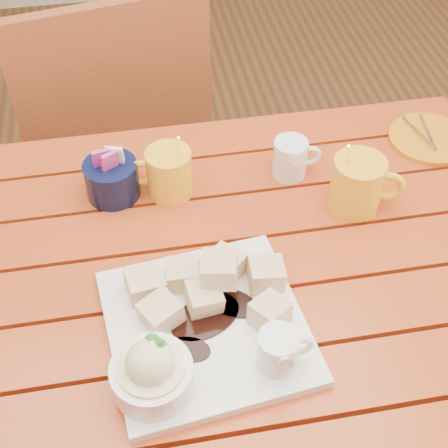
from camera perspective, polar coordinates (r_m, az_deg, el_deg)
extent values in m
cube|color=#983513|center=(0.92, 0.11, -15.87)|extent=(1.20, 0.11, 0.03)
cube|color=#983513|center=(0.98, -1.09, -10.01)|extent=(1.20, 0.11, 0.03)
cube|color=#983513|center=(1.04, -2.12, -4.85)|extent=(1.20, 0.11, 0.03)
cube|color=#983513|center=(1.12, -3.00, -0.34)|extent=(1.20, 0.11, 0.03)
cube|color=#983513|center=(1.20, -3.77, 3.58)|extent=(1.20, 0.11, 0.03)
cube|color=#983513|center=(1.28, -4.44, 6.99)|extent=(1.20, 0.11, 0.03)
cube|color=#983513|center=(1.33, -4.40, 5.62)|extent=(1.12, 0.04, 0.08)
cylinder|color=#983513|center=(1.67, 15.30, -0.93)|extent=(0.06, 0.06, 0.72)
cube|color=white|center=(0.96, -1.62, -9.36)|extent=(0.32, 0.32, 0.02)
cube|color=#CD8A3E|center=(0.95, -1.85, -6.72)|extent=(0.06, 0.06, 0.04)
cube|color=#CD8A3E|center=(0.98, -3.65, -4.58)|extent=(0.06, 0.06, 0.04)
cube|color=#CD8A3E|center=(0.97, -7.20, -5.43)|extent=(0.06, 0.06, 0.04)
cube|color=#CD8A3E|center=(0.94, 4.20, -8.09)|extent=(0.07, 0.07, 0.04)
cube|color=#CD8A3E|center=(0.94, -5.81, -8.06)|extent=(0.07, 0.07, 0.04)
cube|color=#CD8A3E|center=(0.99, 0.04, -3.84)|extent=(0.07, 0.07, 0.04)
cube|color=#CD8A3E|center=(0.94, -0.43, -4.17)|extent=(0.06, 0.06, 0.04)
cube|color=#CD8A3E|center=(0.98, 3.87, -4.58)|extent=(0.05, 0.05, 0.04)
cylinder|color=white|center=(0.88, -6.58, -13.67)|extent=(0.11, 0.11, 0.05)
cylinder|color=#FFF0BB|center=(0.87, -6.65, -13.26)|extent=(0.09, 0.09, 0.03)
sphere|color=#FFF0BB|center=(0.85, -6.77, -12.52)|extent=(0.07, 0.07, 0.07)
cone|color=#2F822A|center=(0.83, -5.91, -10.90)|extent=(0.04, 0.04, 0.03)
cone|color=#2F822A|center=(0.84, -6.76, -10.49)|extent=(0.03, 0.03, 0.03)
cylinder|color=white|center=(0.89, 4.93, -11.43)|extent=(0.06, 0.06, 0.06)
cylinder|color=black|center=(0.87, 5.04, -10.47)|extent=(0.05, 0.05, 0.01)
cone|color=white|center=(0.85, 5.49, -12.23)|extent=(0.02, 0.02, 0.03)
torus|color=white|center=(0.89, 7.04, -11.00)|extent=(0.04, 0.01, 0.04)
cylinder|color=yellow|center=(1.13, -5.01, 4.67)|extent=(0.08, 0.08, 0.09)
cylinder|color=black|center=(1.11, -5.14, 6.17)|extent=(0.07, 0.07, 0.01)
torus|color=yellow|center=(1.14, -7.43, 4.67)|extent=(0.06, 0.02, 0.06)
cylinder|color=silver|center=(1.12, -4.47, 6.30)|extent=(0.02, 0.06, 0.12)
cylinder|color=yellow|center=(1.12, 12.02, 3.58)|extent=(0.09, 0.09, 0.10)
cylinder|color=black|center=(1.10, 12.36, 5.22)|extent=(0.08, 0.08, 0.01)
torus|color=yellow|center=(1.13, 14.69, 3.34)|extent=(0.06, 0.03, 0.06)
cylinder|color=silver|center=(1.10, 11.39, 5.21)|extent=(0.04, 0.05, 0.13)
cylinder|color=white|center=(1.18, 6.04, 6.00)|extent=(0.06, 0.06, 0.08)
cylinder|color=white|center=(1.16, 6.17, 7.27)|extent=(0.05, 0.05, 0.01)
cone|color=white|center=(1.14, 6.55, 5.97)|extent=(0.03, 0.03, 0.03)
torus|color=white|center=(1.19, 7.82, 6.25)|extent=(0.04, 0.01, 0.04)
cylinder|color=#0B1232|center=(1.15, -10.21, 4.04)|extent=(0.10, 0.10, 0.07)
cube|color=#D1388B|center=(1.12, -11.15, 5.77)|extent=(0.03, 0.02, 0.05)
cube|color=white|center=(1.12, -9.91, 6.07)|extent=(0.03, 0.02, 0.05)
cube|color=#D1388B|center=(1.11, -10.39, 5.53)|extent=(0.03, 0.03, 0.05)
cylinder|color=orange|center=(1.34, 18.22, 7.41)|extent=(0.16, 0.16, 0.01)
cylinder|color=silver|center=(1.33, 17.45, 7.90)|extent=(0.03, 0.12, 0.01)
cylinder|color=silver|center=(1.34, 18.16, 7.96)|extent=(0.02, 0.12, 0.01)
cube|color=brown|center=(1.78, -10.40, 7.95)|extent=(0.52, 0.52, 0.03)
cylinder|color=brown|center=(2.10, -5.74, 7.11)|extent=(0.04, 0.04, 0.45)
cylinder|color=brown|center=(2.07, -15.95, 4.43)|extent=(0.04, 0.04, 0.45)
cylinder|color=brown|center=(1.83, -2.19, 0.05)|extent=(0.04, 0.04, 0.45)
cylinder|color=brown|center=(1.79, -13.84, -3.17)|extent=(0.04, 0.04, 0.45)
cube|color=brown|center=(1.47, -9.77, 11.06)|extent=(0.44, 0.12, 0.47)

